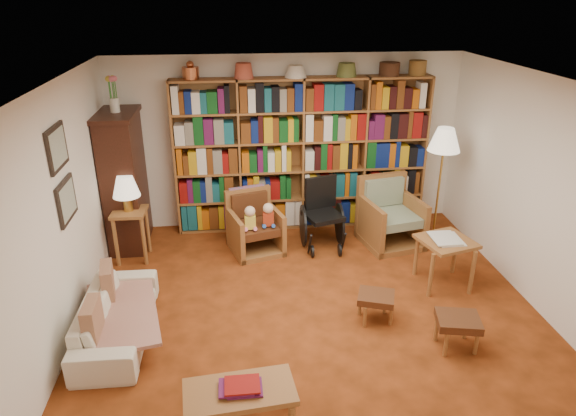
{
  "coord_description": "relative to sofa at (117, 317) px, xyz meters",
  "views": [
    {
      "loc": [
        -0.81,
        -4.68,
        3.31
      ],
      "look_at": [
        -0.2,
        0.6,
        1.03
      ],
      "focal_mm": 32.0,
      "sensor_mm": 36.0,
      "label": 1
    }
  ],
  "objects": [
    {
      "name": "coffee_table",
      "position": [
        1.22,
        -1.35,
        0.1
      ],
      "size": [
        0.92,
        0.52,
        0.44
      ],
      "color": "#92592D",
      "rests_on": "floor"
    },
    {
      "name": "ceiling",
      "position": [
        2.05,
        0.15,
        2.27
      ],
      "size": [
        5.0,
        5.0,
        0.0
      ],
      "primitive_type": "plane",
      "rotation": [
        3.14,
        0.0,
        0.0
      ],
      "color": "silver",
      "rests_on": "wall_back"
    },
    {
      "name": "wall_back",
      "position": [
        2.05,
        2.65,
        1.02
      ],
      "size": [
        5.0,
        0.0,
        5.0
      ],
      "primitive_type": "plane",
      "rotation": [
        1.57,
        0.0,
        0.0
      ],
      "color": "white",
      "rests_on": "floor"
    },
    {
      "name": "curio_cabinet",
      "position": [
        -0.2,
        2.15,
        0.72
      ],
      "size": [
        0.5,
        0.95,
        2.4
      ],
      "color": "#39160F",
      "rests_on": "floor"
    },
    {
      "name": "wheelchair",
      "position": [
        2.44,
        1.82,
        0.2
      ],
      "size": [
        0.58,
        0.76,
        0.95
      ],
      "color": "black",
      "rests_on": "floor"
    },
    {
      "name": "bookshelf",
      "position": [
        2.25,
        2.47,
        0.94
      ],
      "size": [
        3.6,
        0.3,
        2.42
      ],
      "color": "#92592D",
      "rests_on": "floor"
    },
    {
      "name": "footstool_b",
      "position": [
        3.38,
        -0.58,
        0.06
      ],
      "size": [
        0.48,
        0.43,
        0.35
      ],
      "color": "#532516",
      "rests_on": "floor"
    },
    {
      "name": "wall_right",
      "position": [
        4.55,
        0.15,
        1.02
      ],
      "size": [
        0.0,
        5.0,
        5.0
      ],
      "primitive_type": "plane",
      "rotation": [
        1.57,
        0.0,
        -1.57
      ],
      "color": "white",
      "rests_on": "floor"
    },
    {
      "name": "armchair_sage",
      "position": [
        3.4,
        1.8,
        0.12
      ],
      "size": [
        0.9,
        0.91,
        0.93
      ],
      "color": "#92592D",
      "rests_on": "floor"
    },
    {
      "name": "side_table_lamp",
      "position": [
        -0.1,
        1.67,
        0.28
      ],
      "size": [
        0.44,
        0.44,
        0.69
      ],
      "color": "#92592D",
      "rests_on": "floor"
    },
    {
      "name": "floor_lamp",
      "position": [
        4.06,
        1.78,
        1.17
      ],
      "size": [
        0.43,
        0.43,
        1.63
      ],
      "color": "#B38C39",
      "rests_on": "floor"
    },
    {
      "name": "sofa_throw",
      "position": [
        0.05,
        0.0,
        0.07
      ],
      "size": [
        0.94,
        1.41,
        0.04
      ],
      "primitive_type": "cube",
      "rotation": [
        0.0,
        0.0,
        0.21
      ],
      "color": "beige",
      "rests_on": "sofa"
    },
    {
      "name": "cushion_right",
      "position": [
        -0.13,
        -0.35,
        0.22
      ],
      "size": [
        0.12,
        0.38,
        0.38
      ],
      "primitive_type": "cube",
      "rotation": [
        0.0,
        0.0,
        0.01
      ],
      "color": "maroon",
      "rests_on": "sofa"
    },
    {
      "name": "table_lamp",
      "position": [
        -0.1,
        1.67,
        0.78
      ],
      "size": [
        0.34,
        0.34,
        0.47
      ],
      "color": "#B38C39",
      "rests_on": "side_table_lamp"
    },
    {
      "name": "framed_pictures",
      "position": [
        -0.43,
        0.45,
        1.4
      ],
      "size": [
        0.03,
        0.52,
        0.97
      ],
      "color": "black",
      "rests_on": "wall_left"
    },
    {
      "name": "wall_left",
      "position": [
        -0.45,
        0.15,
        1.02
      ],
      "size": [
        0.0,
        5.0,
        5.0
      ],
      "primitive_type": "plane",
      "rotation": [
        1.57,
        0.0,
        1.57
      ],
      "color": "white",
      "rests_on": "floor"
    },
    {
      "name": "wall_front",
      "position": [
        2.05,
        -2.35,
        1.02
      ],
      "size": [
        5.0,
        0.0,
        5.0
      ],
      "primitive_type": "plane",
      "rotation": [
        -1.57,
        0.0,
        0.0
      ],
      "color": "white",
      "rests_on": "floor"
    },
    {
      "name": "side_table_papers",
      "position": [
        3.7,
        0.59,
        0.28
      ],
      "size": [
        0.7,
        0.7,
        0.63
      ],
      "color": "#92592D",
      "rests_on": "floor"
    },
    {
      "name": "sofa",
      "position": [
        0.0,
        0.0,
        0.0
      ],
      "size": [
        1.58,
        0.64,
        0.46
      ],
      "primitive_type": "imported",
      "rotation": [
        0.0,
        0.0,
        1.56
      ],
      "color": "beige",
      "rests_on": "floor"
    },
    {
      "name": "cushion_left",
      "position": [
        -0.13,
        0.35,
        0.22
      ],
      "size": [
        0.19,
        0.39,
        0.38
      ],
      "primitive_type": "cube",
      "rotation": [
        0.0,
        0.0,
        0.18
      ],
      "color": "maroon",
      "rests_on": "sofa"
    },
    {
      "name": "floor",
      "position": [
        2.05,
        0.15,
        -0.23
      ],
      "size": [
        5.0,
        5.0,
        0.0
      ],
      "primitive_type": "plane",
      "color": "#963F17",
      "rests_on": "ground"
    },
    {
      "name": "footstool_a",
      "position": [
        2.7,
        -0.04,
        0.03
      ],
      "size": [
        0.46,
        0.43,
        0.32
      ],
      "color": "#532516",
      "rests_on": "floor"
    },
    {
      "name": "armchair_leather",
      "position": [
        1.52,
        1.79,
        0.11
      ],
      "size": [
        0.83,
        0.84,
        0.82
      ],
      "color": "#92592D",
      "rests_on": "floor"
    }
  ]
}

